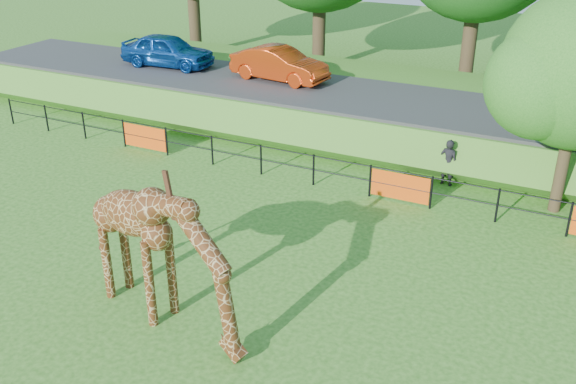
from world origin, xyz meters
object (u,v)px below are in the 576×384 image
at_px(car_blue, 168,50).
at_px(car_red, 279,64).
at_px(visitor, 448,162).
at_px(giraffe, 162,256).

distance_m(car_blue, car_red, 5.82).
bearing_deg(car_red, visitor, -110.69).
bearing_deg(car_red, car_blue, 98.37).
bearing_deg(giraffe, car_blue, 139.61).
relative_size(car_blue, car_red, 1.01).
bearing_deg(visitor, car_red, -16.87).
distance_m(car_red, visitor, 9.81).
xyz_separation_m(giraffe, car_blue, (-10.48, 14.72, 0.44)).
bearing_deg(car_blue, visitor, -110.43).
bearing_deg(car_red, giraffe, -155.68).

